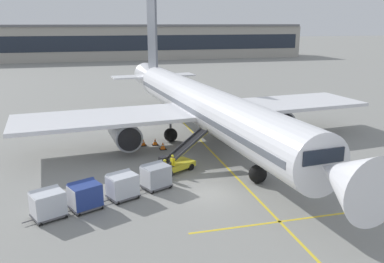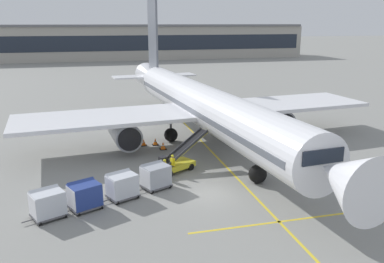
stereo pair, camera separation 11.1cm
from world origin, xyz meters
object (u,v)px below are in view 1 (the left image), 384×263
Objects in this scene: parked_airplane at (202,105)px; baggage_cart_lead at (156,175)px; belt_loader at (177,161)px; baggage_cart_second at (122,185)px; baggage_cart_fourth at (48,203)px; ground_crew_by_carts at (165,168)px; safety_cone_wingtip at (163,146)px; ground_crew_by_loader at (173,163)px; safety_cone_engine_keepout at (155,142)px; baggage_cart_third at (85,195)px; safety_cone_nose_mark at (143,142)px.

parked_airplane is 17.04× the size of baggage_cart_lead.
baggage_cart_second is (-4.92, -4.41, 0.12)m from belt_loader.
belt_loader is 6.61m from baggage_cart_second.
belt_loader is at bearing 32.45° from baggage_cart_fourth.
baggage_cart_fourth is 9.46m from ground_crew_by_carts.
ground_crew_by_carts is (-1.35, -1.83, 0.12)m from belt_loader.
baggage_cart_lead is 9.49m from safety_cone_wingtip.
baggage_cart_second is at bearing -141.30° from ground_crew_by_loader.
baggage_cart_lead is 10.98m from safety_cone_engine_keepout.
parked_airplane is at bearing 59.27° from ground_crew_by_carts.
baggage_cart_third is 13.68m from safety_cone_wingtip.
safety_cone_wingtip is (-4.43, -1.73, -3.48)m from parked_airplane.
baggage_cart_third is at bearing -143.69° from belt_loader.
baggage_cart_fourth is 3.77× the size of safety_cone_wingtip.
baggage_cart_fourth is at bearing -157.95° from baggage_cart_lead.
safety_cone_nose_mark is (0.53, 10.90, -0.66)m from baggage_cart_lead.
baggage_cart_second is 4.00× the size of safety_cone_nose_mark.
baggage_cart_third is 14.83m from safety_cone_engine_keepout.
baggage_cart_third is at bearing -122.69° from safety_cone_wingtip.
parked_airplane reaches higher than baggage_cart_fourth.
baggage_cart_third is at bearing -131.74° from parked_airplane.
ground_crew_by_carts is at bearing 27.48° from baggage_cart_fourth.
safety_cone_wingtip is at bearing 90.85° from belt_loader.
baggage_cart_third is at bearing -146.50° from ground_crew_by_loader.
belt_loader is (-4.34, -7.75, -2.96)m from parked_airplane.
belt_loader reaches higher than ground_crew_by_carts.
safety_cone_nose_mark is (3.12, 12.12, -0.66)m from baggage_cart_second.
baggage_cart_second is (-2.59, -1.22, 0.00)m from baggage_cart_lead.
ground_crew_by_carts is at bearing -120.73° from parked_airplane.
baggage_cart_lead reaches higher than safety_cone_nose_mark.
ground_crew_by_loader and ground_crew_by_carts have the same top height.
ground_crew_by_loader is 8.56m from safety_cone_engine_keepout.
ground_crew_by_loader is at bearing 51.96° from baggage_cart_lead.
baggage_cart_lead is 4.01× the size of safety_cone_engine_keepout.
parked_airplane reaches higher than safety_cone_wingtip.
baggage_cart_lead is 4.00× the size of safety_cone_nose_mark.
safety_cone_wingtip is (1.26, 7.84, -0.64)m from ground_crew_by_carts.
parked_airplane is 7.06m from safety_cone_nose_mark.
belt_loader is 7.93m from safety_cone_nose_mark.
safety_cone_nose_mark is at bearing 135.19° from safety_cone_wingtip.
belt_loader is at bearing -119.26° from parked_airplane.
baggage_cart_third is (-5.14, -2.30, 0.00)m from baggage_cart_lead.
baggage_cart_lead is 1.00× the size of baggage_cart_second.
baggage_cart_second is at bearing -154.76° from baggage_cart_lead.
belt_loader is 11.55m from baggage_cart_fourth.
baggage_cart_third reaches higher than ground_crew_by_carts.
safety_cone_wingtip is at bearing -72.56° from safety_cone_engine_keepout.
belt_loader reaches higher than safety_cone_nose_mark.
baggage_cart_fourth is (-14.08, -13.94, -2.84)m from parked_airplane.
belt_loader is 3.95m from baggage_cart_lead.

